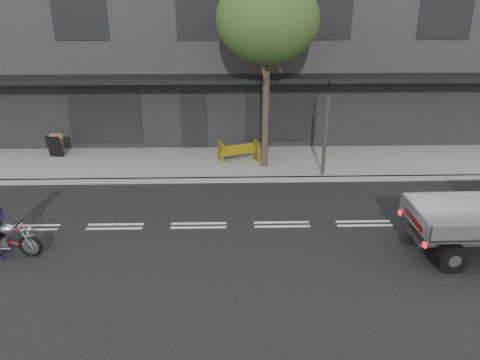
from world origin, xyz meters
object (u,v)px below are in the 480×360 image
motorcycle (5,238)px  sandwich_board (54,147)px  street_tree (268,20)px  traffic_light_pole (325,134)px  construction_barrier (239,152)px

motorcycle → sandwich_board: sandwich_board is taller
street_tree → traffic_light_pole: street_tree is taller
traffic_light_pole → motorcycle: bearing=-152.3°
street_tree → sandwich_board: size_ratio=7.81×
construction_barrier → sandwich_board: 7.11m
sandwich_board → construction_barrier: bearing=2.8°
construction_barrier → traffic_light_pole: bearing=-22.1°
traffic_light_pole → street_tree: bearing=157.0°
traffic_light_pole → sandwich_board: (-10.01, 1.93, -1.07)m
motorcycle → construction_barrier: (6.09, 5.94, 0.05)m
traffic_light_pole → motorcycle: 10.27m
motorcycle → construction_barrier: motorcycle is taller
motorcycle → construction_barrier: size_ratio=1.31×
street_tree → traffic_light_pole: 4.23m
traffic_light_pole → motorcycle: size_ratio=1.83×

